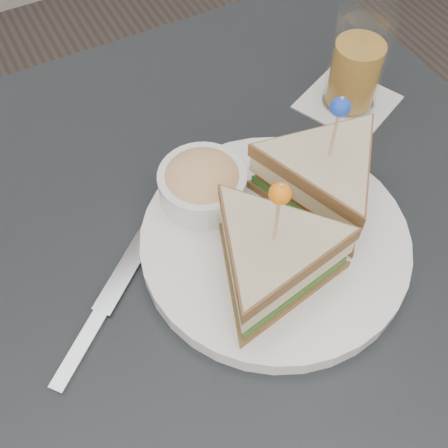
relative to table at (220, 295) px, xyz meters
The scene contains 5 objects.
ground_plane 0.67m from the table, ahead, with size 3.50×3.50×0.00m, color #3F3833.
table is the anchor object (origin of this frame).
plate_meal 0.14m from the table, ahead, with size 0.36×0.36×0.17m.
cutlery_knife 0.15m from the table, behind, with size 0.17×0.15×0.01m.
drink_set 0.32m from the table, 27.53° to the left, with size 0.14×0.14×0.14m.
Camera 1 is at (-0.14, -0.27, 1.26)m, focal length 45.00 mm.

